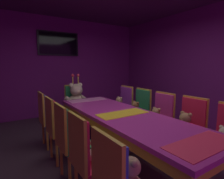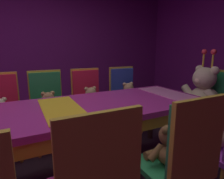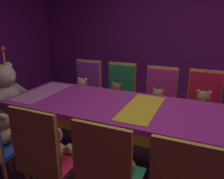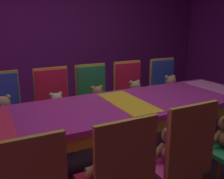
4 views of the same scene
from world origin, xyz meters
TOP-DOWN VIEW (x-y plane):
  - ground_plane at (0.00, 0.00)m, footprint 7.90×7.90m
  - wall_left at (-2.60, 0.00)m, footprint 0.12×6.40m
  - banquet_table at (0.00, 0.00)m, footprint 0.90×2.90m
  - chair_left_0 at (-0.85, -1.09)m, footprint 0.42×0.41m
  - teddy_left_0 at (-0.71, -1.09)m, footprint 0.25×0.33m
  - chair_left_1 at (-0.85, -0.53)m, footprint 0.42×0.41m
  - teddy_left_1 at (-0.70, -0.53)m, footprint 0.22×0.29m
  - chair_left_2 at (-0.85, -0.01)m, footprint 0.42×0.41m
  - teddy_left_2 at (-0.71, -0.01)m, footprint 0.24×0.31m
  - chair_left_3 at (-0.85, 0.53)m, footprint 0.42×0.41m
  - teddy_left_3 at (-0.70, 0.53)m, footprint 0.25×0.32m
  - chair_left_4 at (-0.84, 1.12)m, footprint 0.42×0.41m
  - teddy_left_4 at (-0.70, 1.12)m, footprint 0.26×0.33m
  - chair_right_1 at (0.85, -0.55)m, footprint 0.42×0.41m
  - teddy_right_1 at (0.70, -0.55)m, footprint 0.27×0.35m
  - chair_right_2 at (0.82, -0.01)m, footprint 0.42×0.41m
  - teddy_right_2 at (0.67, -0.01)m, footprint 0.24×0.31m

SIDE VIEW (x-z plane):
  - ground_plane at x=0.00m, z-range 0.00..0.00m
  - teddy_left_1 at x=-0.70m, z-range 0.44..0.71m
  - teddy_right_2 at x=0.67m, z-range 0.44..0.73m
  - teddy_left_2 at x=-0.71m, z-range 0.44..0.73m
  - teddy_left_3 at x=-0.70m, z-range 0.44..0.74m
  - teddy_left_0 at x=-0.71m, z-range 0.44..0.75m
  - teddy_left_4 at x=-0.70m, z-range 0.44..0.75m
  - chair_left_0 at x=-0.85m, z-range 0.10..1.09m
  - chair_left_1 at x=-0.85m, z-range 0.10..1.09m
  - chair_left_2 at x=-0.85m, z-range 0.10..1.09m
  - chair_left_3 at x=-0.85m, z-range 0.10..1.09m
  - chair_left_4 at x=-0.84m, z-range 0.10..1.09m
  - chair_right_1 at x=0.85m, z-range 0.10..1.09m
  - chair_right_2 at x=0.82m, z-range 0.10..1.09m
  - teddy_right_1 at x=0.70m, z-range 0.43..0.76m
  - banquet_table at x=0.00m, z-range 0.28..1.03m
  - wall_left at x=-2.60m, z-range 0.00..2.80m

